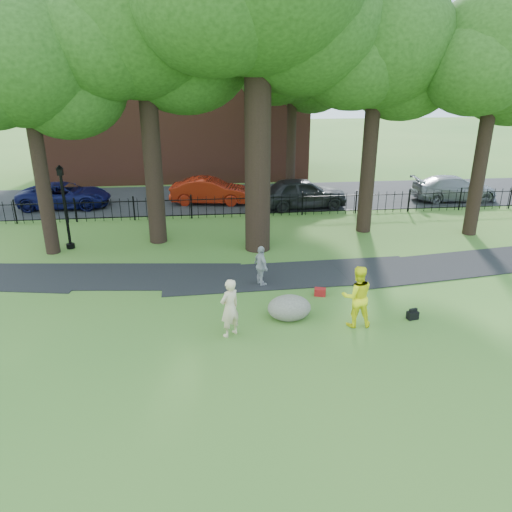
{
  "coord_description": "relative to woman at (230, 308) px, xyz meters",
  "views": [
    {
      "loc": [
        -2.3,
        -13.85,
        7.86
      ],
      "look_at": [
        -0.61,
        2.0,
        1.62
      ],
      "focal_mm": 35.0,
      "sensor_mm": 36.0,
      "label": 1
    }
  ],
  "objects": [
    {
      "name": "brick_building",
      "position": [
        -2.34,
        24.44,
        5.07
      ],
      "size": [
        18.0,
        8.0,
        12.0
      ],
      "primitive_type": "cube",
      "color": "brown",
      "rests_on": "ground"
    },
    {
      "name": "red_bag",
      "position": [
        3.37,
        2.43,
        -0.8
      ],
      "size": [
        0.46,
        0.35,
        0.27
      ],
      "primitive_type": "cube",
      "rotation": [
        0.0,
        0.0,
        -0.29
      ],
      "color": "maroon",
      "rests_on": "ground"
    },
    {
      "name": "woman",
      "position": [
        0.0,
        0.0,
        0.0
      ],
      "size": [
        0.81,
        0.76,
        1.87
      ],
      "primitive_type": "imported",
      "rotation": [
        0.0,
        0.0,
        3.77
      ],
      "color": "beige",
      "rests_on": "ground"
    },
    {
      "name": "pedestrian",
      "position": [
        1.37,
        3.55,
        -0.16
      ],
      "size": [
        0.68,
        0.98,
        1.55
      ],
      "primitive_type": "imported",
      "rotation": [
        0.0,
        0.0,
        1.94
      ],
      "color": "#A3A2A7",
      "rests_on": "ground"
    },
    {
      "name": "iron_fence",
      "position": [
        1.66,
        12.44,
        -0.33
      ],
      "size": [
        44.0,
        0.04,
        1.2
      ],
      "color": "black",
      "rests_on": "ground"
    },
    {
      "name": "tree_row",
      "position": [
        2.18,
        8.84,
        7.22
      ],
      "size": [
        26.82,
        7.96,
        12.42
      ],
      "color": "black",
      "rests_on": "ground"
    },
    {
      "name": "ground",
      "position": [
        1.66,
        0.44,
        -0.93
      ],
      "size": [
        120.0,
        120.0,
        0.0
      ],
      "primitive_type": "plane",
      "color": "#366A25",
      "rests_on": "ground"
    },
    {
      "name": "man",
      "position": [
        3.99,
        0.21,
        0.08
      ],
      "size": [
        1.01,
        0.8,
        2.02
      ],
      "primitive_type": "imported",
      "rotation": [
        0.0,
        0.0,
        3.11
      ],
      "color": "#FFFA15",
      "rests_on": "ground"
    },
    {
      "name": "grey_car",
      "position": [
        4.95,
        13.94,
        -0.08
      ],
      "size": [
        5.19,
        2.45,
        1.71
      ],
      "primitive_type": "imported",
      "rotation": [
        0.0,
        0.0,
        1.66
      ],
      "color": "black",
      "rests_on": "ground"
    },
    {
      "name": "boulder",
      "position": [
        1.99,
        0.91,
        -0.52
      ],
      "size": [
        1.43,
        1.08,
        0.83
      ],
      "primitive_type": "ellipsoid",
      "rotation": [
        0.0,
        0.0,
        -0.0
      ],
      "color": "#696457",
      "rests_on": "ground"
    },
    {
      "name": "navy_van",
      "position": [
        -8.59,
        15.42,
        -0.23
      ],
      "size": [
        5.12,
        2.47,
        1.41
      ],
      "primitive_type": "imported",
      "rotation": [
        0.0,
        0.0,
        1.54
      ],
      "color": "#0C0E3D",
      "rests_on": "ground"
    },
    {
      "name": "red_sedan",
      "position": [
        -0.3,
        15.39,
        -0.18
      ],
      "size": [
        4.75,
        2.23,
        1.51
      ],
      "primitive_type": "imported",
      "rotation": [
        0.0,
        0.0,
        1.43
      ],
      "color": "maroon",
      "rests_on": "ground"
    },
    {
      "name": "footpath",
      "position": [
        2.66,
        4.34,
        -0.93
      ],
      "size": [
        36.07,
        3.85,
        0.03
      ],
      "primitive_type": "cube",
      "rotation": [
        0.0,
        0.0,
        0.03
      ],
      "color": "black",
      "rests_on": "ground"
    },
    {
      "name": "backpack",
      "position": [
        5.98,
        0.39,
        -0.8
      ],
      "size": [
        0.4,
        0.3,
        0.27
      ],
      "primitive_type": "cube",
      "rotation": [
        0.0,
        0.0,
        0.22
      ],
      "color": "black",
      "rests_on": "ground"
    },
    {
      "name": "street",
      "position": [
        1.66,
        16.44,
        -0.93
      ],
      "size": [
        80.0,
        7.0,
        0.02
      ],
      "primitive_type": "cube",
      "color": "black",
      "rests_on": "ground"
    },
    {
      "name": "silver_car",
      "position": [
        14.35,
        14.57,
        -0.21
      ],
      "size": [
        5.08,
        2.22,
        1.45
      ],
      "primitive_type": "imported",
      "rotation": [
        0.0,
        0.0,
        1.53
      ],
      "color": "gray",
      "rests_on": "ground"
    },
    {
      "name": "lamppost",
      "position": [
        -6.71,
        8.42,
        0.91
      ],
      "size": [
        0.37,
        0.37,
        3.77
      ],
      "rotation": [
        0.0,
        0.0,
        0.04
      ],
      "color": "black",
      "rests_on": "ground"
    }
  ]
}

